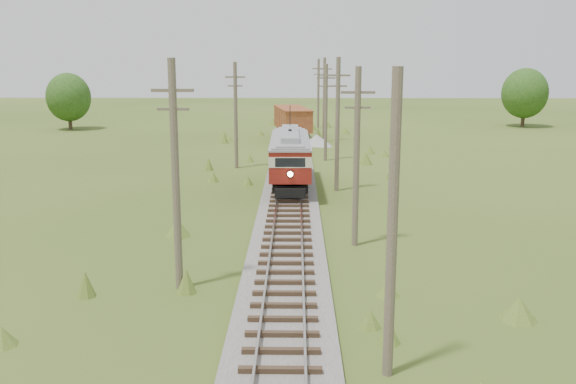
{
  "coord_description": "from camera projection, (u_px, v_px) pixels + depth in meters",
  "views": [
    {
      "loc": [
        0.44,
        -12.14,
        9.06
      ],
      "look_at": [
        0.0,
        21.22,
        1.97
      ],
      "focal_mm": 40.0,
      "sensor_mm": 36.0,
      "label": 1
    }
  ],
  "objects": [
    {
      "name": "tree_mid_a",
      "position": [
        68.0,
        97.0,
        79.8
      ],
      "size": [
        5.46,
        5.46,
        7.03
      ],
      "color": "#38281C",
      "rests_on": "ground"
    },
    {
      "name": "utility_pole_r_3",
      "position": [
        337.0,
        123.0,
        43.08
      ],
      "size": [
        1.6,
        0.3,
        9.0
      ],
      "color": "brown",
      "rests_on": "ground"
    },
    {
      "name": "railbed_main",
      "position": [
        290.0,
        179.0,
        46.98
      ],
      "size": [
        3.6,
        96.0,
        0.57
      ],
      "color": "#605B54",
      "rests_on": "ground"
    },
    {
      "name": "gravel_pile",
      "position": [
        318.0,
        140.0,
        66.06
      ],
      "size": [
        3.15,
        3.34,
        1.15
      ],
      "color": "gray",
      "rests_on": "ground"
    },
    {
      "name": "utility_pole_l_a",
      "position": [
        176.0,
        174.0,
        24.59
      ],
      "size": [
        1.6,
        0.3,
        9.0
      ],
      "color": "brown",
      "rests_on": "ground"
    },
    {
      "name": "utility_pole_r_4",
      "position": [
        326.0,
        111.0,
        55.86
      ],
      "size": [
        1.6,
        0.3,
        8.4
      ],
      "color": "brown",
      "rests_on": "ground"
    },
    {
      "name": "utility_pole_r_1",
      "position": [
        392.0,
        228.0,
        17.7
      ],
      "size": [
        0.3,
        0.3,
        8.8
      ],
      "color": "brown",
      "rests_on": "ground"
    },
    {
      "name": "streetcar",
      "position": [
        290.0,
        153.0,
        44.25
      ],
      "size": [
        2.81,
        11.54,
        5.25
      ],
      "rotation": [
        0.0,
        0.0,
        0.01
      ],
      "color": "black",
      "rests_on": "ground"
    },
    {
      "name": "gondola",
      "position": [
        292.0,
        120.0,
        69.97
      ],
      "size": [
        4.39,
        9.4,
        3.0
      ],
      "rotation": [
        0.0,
        0.0,
        0.17
      ],
      "color": "black",
      "rests_on": "ground"
    },
    {
      "name": "utility_pole_r_6",
      "position": [
        318.0,
        93.0,
        81.26
      ],
      "size": [
        1.6,
        0.3,
        8.7
      ],
      "color": "brown",
      "rests_on": "ground"
    },
    {
      "name": "tree_mid_b",
      "position": [
        525.0,
        93.0,
        82.89
      ],
      "size": [
        5.88,
        5.88,
        7.57
      ],
      "color": "#38281C",
      "rests_on": "ground"
    },
    {
      "name": "utility_pole_l_b",
      "position": [
        236.0,
        114.0,
        52.03
      ],
      "size": [
        1.6,
        0.3,
        8.6
      ],
      "color": "brown",
      "rests_on": "ground"
    },
    {
      "name": "utility_pole_r_2",
      "position": [
        357.0,
        156.0,
        30.41
      ],
      "size": [
        1.6,
        0.3,
        8.6
      ],
      "color": "brown",
      "rests_on": "ground"
    },
    {
      "name": "utility_pole_r_5",
      "position": [
        324.0,
        99.0,
        68.52
      ],
      "size": [
        1.6,
        0.3,
        8.9
      ],
      "color": "brown",
      "rests_on": "ground"
    }
  ]
}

